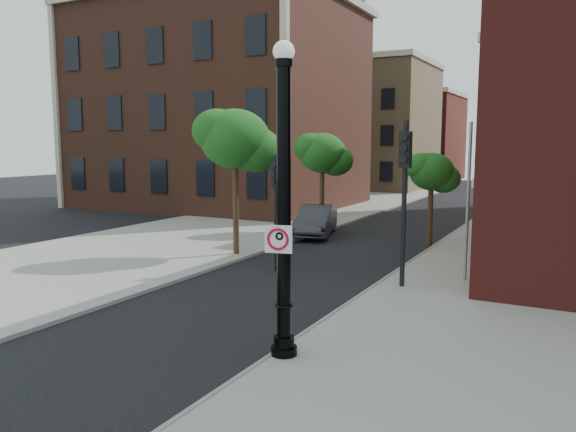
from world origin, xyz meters
The scene contains 16 objects.
ground centered at (0.00, 0.00, 0.00)m, with size 120.00×120.00×0.00m, color black.
sidewalk_right centered at (6.00, 10.00, 0.06)m, with size 8.00×60.00×0.12m, color gray.
sidewalk_left centered at (-9.00, 18.00, 0.06)m, with size 10.00×50.00×0.12m, color gray.
curb_edge centered at (2.05, 10.00, 0.07)m, with size 0.10×60.00×0.14m, color gray.
victorian_building centered at (-16.00, 23.97, 8.74)m, with size 18.60×14.60×17.95m.
bg_building_tan_a centered at (-12.00, 44.00, 6.00)m, with size 12.00×12.00×12.00m, color #997C53.
bg_building_red centered at (-12.00, 58.00, 5.00)m, with size 12.00×12.00×10.00m, color maroon.
lamppost centered at (2.29, -0.27, 3.08)m, with size 0.56×0.56×6.67m.
no_parking_sign centered at (2.25, -0.43, 2.66)m, with size 0.58×0.17×0.59m.
parked_car centered at (-3.97, 14.63, 0.76)m, with size 1.60×4.59×1.51m, color #2E2E33.
traffic_signal_left centered at (-1.98, 6.97, 2.82)m, with size 0.27×0.34×4.18m.
traffic_signal_right centered at (2.84, 6.55, 3.57)m, with size 0.34×0.44×5.30m.
utility_pole centered at (4.45, 8.32, 2.65)m, with size 0.11×0.11×5.29m, color #999999.
street_tree_a centered at (-4.62, 8.53, 4.71)m, with size 3.31×2.99×5.96m.
street_tree_b centered at (-4.11, 15.77, 4.03)m, with size 2.84×2.56×5.11m.
street_tree_c centered at (1.76, 14.55, 3.29)m, with size 2.32×2.10×4.18m.
Camera 1 is at (7.79, -10.43, 4.66)m, focal length 35.00 mm.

